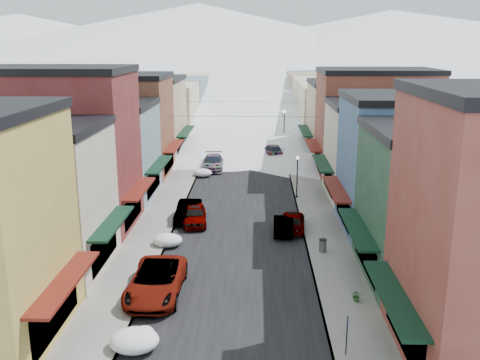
# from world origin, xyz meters

# --- Properties ---
(road) EXTENTS (10.00, 160.00, 0.01)m
(road) POSITION_xyz_m (0.00, 60.00, 0.01)
(road) COLOR black
(road) RESTS_ON ground
(sidewalk_left) EXTENTS (3.20, 160.00, 0.15)m
(sidewalk_left) POSITION_xyz_m (-6.60, 60.00, 0.07)
(sidewalk_left) COLOR gray
(sidewalk_left) RESTS_ON ground
(sidewalk_right) EXTENTS (3.20, 160.00, 0.15)m
(sidewalk_right) POSITION_xyz_m (6.60, 60.00, 0.07)
(sidewalk_right) COLOR gray
(sidewalk_right) RESTS_ON ground
(curb_left) EXTENTS (0.10, 160.00, 0.15)m
(curb_left) POSITION_xyz_m (-5.05, 60.00, 0.07)
(curb_left) COLOR slate
(curb_left) RESTS_ON ground
(curb_right) EXTENTS (0.10, 160.00, 0.15)m
(curb_right) POSITION_xyz_m (5.05, 60.00, 0.07)
(curb_right) COLOR slate
(curb_right) RESTS_ON ground
(bldg_l_cream) EXTENTS (11.30, 8.20, 9.50)m
(bldg_l_cream) POSITION_xyz_m (-13.19, 12.50, 4.76)
(bldg_l_cream) COLOR beige
(bldg_l_cream) RESTS_ON ground
(bldg_l_brick_near) EXTENTS (12.30, 8.20, 12.50)m
(bldg_l_brick_near) POSITION_xyz_m (-13.69, 20.50, 6.26)
(bldg_l_brick_near) COLOR maroon
(bldg_l_brick_near) RESTS_ON ground
(bldg_l_grayblue) EXTENTS (11.30, 9.20, 9.00)m
(bldg_l_grayblue) POSITION_xyz_m (-13.19, 29.00, 4.51)
(bldg_l_grayblue) COLOR gray
(bldg_l_grayblue) RESTS_ON ground
(bldg_l_brick_far) EXTENTS (13.30, 9.20, 11.00)m
(bldg_l_brick_far) POSITION_xyz_m (-14.19, 38.00, 5.51)
(bldg_l_brick_far) COLOR brown
(bldg_l_brick_far) RESTS_ON ground
(bldg_l_tan) EXTENTS (11.30, 11.20, 10.00)m
(bldg_l_tan) POSITION_xyz_m (-13.19, 48.00, 5.01)
(bldg_l_tan) COLOR tan
(bldg_l_tan) RESTS_ON ground
(bldg_r_green) EXTENTS (11.30, 9.20, 9.50)m
(bldg_r_green) POSITION_xyz_m (13.19, 12.00, 4.76)
(bldg_r_green) COLOR #1F412C
(bldg_r_green) RESTS_ON ground
(bldg_r_blue) EXTENTS (11.30, 9.20, 10.50)m
(bldg_r_blue) POSITION_xyz_m (13.19, 21.00, 5.26)
(bldg_r_blue) COLOR #3A5E84
(bldg_r_blue) RESTS_ON ground
(bldg_r_cream) EXTENTS (12.30, 9.20, 9.00)m
(bldg_r_cream) POSITION_xyz_m (13.69, 30.00, 4.51)
(bldg_r_cream) COLOR beige
(bldg_r_cream) RESTS_ON ground
(bldg_r_brick_far) EXTENTS (13.30, 9.20, 11.50)m
(bldg_r_brick_far) POSITION_xyz_m (14.19, 39.00, 5.76)
(bldg_r_brick_far) COLOR maroon
(bldg_r_brick_far) RESTS_ON ground
(bldg_r_tan) EXTENTS (11.30, 11.20, 9.50)m
(bldg_r_tan) POSITION_xyz_m (13.19, 49.00, 4.76)
(bldg_r_tan) COLOR tan
(bldg_r_tan) RESTS_ON ground
(distant_blocks) EXTENTS (34.00, 55.00, 8.00)m
(distant_blocks) POSITION_xyz_m (0.00, 83.00, 4.00)
(distant_blocks) COLOR gray
(distant_blocks) RESTS_ON ground
(mountain_ridge) EXTENTS (670.00, 340.00, 34.00)m
(mountain_ridge) POSITION_xyz_m (-19.47, 277.18, 14.36)
(mountain_ridge) COLOR silver
(mountain_ridge) RESTS_ON ground
(overhead_cables) EXTENTS (16.40, 15.04, 0.04)m
(overhead_cables) POSITION_xyz_m (0.00, 47.50, 6.20)
(overhead_cables) COLOR black
(overhead_cables) RESTS_ON ground
(car_white_suv) EXTENTS (2.97, 6.42, 1.78)m
(car_white_suv) POSITION_xyz_m (-4.30, 9.11, 0.89)
(car_white_suv) COLOR silver
(car_white_suv) RESTS_ON ground
(car_silver_sedan) EXTENTS (2.32, 4.70, 1.54)m
(car_silver_sedan) POSITION_xyz_m (-3.50, 21.63, 0.77)
(car_silver_sedan) COLOR #9EA0A6
(car_silver_sedan) RESTS_ON ground
(car_dark_hatch) EXTENTS (1.84, 4.79, 1.56)m
(car_dark_hatch) POSITION_xyz_m (-4.17, 22.62, 0.78)
(car_dark_hatch) COLOR black
(car_dark_hatch) RESTS_ON ground
(car_silver_wagon) EXTENTS (2.56, 5.80, 1.66)m
(car_silver_wagon) POSITION_xyz_m (-3.58, 40.58, 0.83)
(car_silver_wagon) COLOR #A7A9B0
(car_silver_wagon) RESTS_ON ground
(car_green_sedan) EXTENTS (1.56, 4.19, 1.37)m
(car_green_sedan) POSITION_xyz_m (3.50, 19.78, 0.68)
(car_green_sedan) COLOR black
(car_green_sedan) RESTS_ON ground
(car_gray_suv) EXTENTS (2.16, 4.61, 1.53)m
(car_gray_suv) POSITION_xyz_m (4.30, 20.53, 0.76)
(car_gray_suv) COLOR gray
(car_gray_suv) RESTS_ON ground
(car_black_sedan) EXTENTS (2.84, 5.74, 1.60)m
(car_black_sedan) POSITION_xyz_m (3.50, 47.75, 0.80)
(car_black_sedan) COLOR black
(car_black_sedan) RESTS_ON ground
(car_lane_silver) EXTENTS (2.11, 4.74, 1.58)m
(car_lane_silver) POSITION_xyz_m (-0.98, 53.52, 0.79)
(car_lane_silver) COLOR #96999E
(car_lane_silver) RESTS_ON ground
(car_lane_white) EXTENTS (2.52, 5.42, 1.50)m
(car_lane_white) POSITION_xyz_m (0.71, 64.07, 0.75)
(car_lane_white) COLOR silver
(car_lane_white) RESTS_ON ground
(parking_sign) EXTENTS (0.11, 0.26, 1.96)m
(parking_sign) POSITION_xyz_m (5.65, 3.13, 1.29)
(parking_sign) COLOR black
(parking_sign) RESTS_ON sidewalk_right
(trash_can) EXTENTS (0.54, 0.54, 0.91)m
(trash_can) POSITION_xyz_m (6.04, 15.68, 0.61)
(trash_can) COLOR #555759
(trash_can) RESTS_ON sidewalk_right
(streetlamp_near) EXTENTS (0.33, 0.33, 3.91)m
(streetlamp_near) POSITION_xyz_m (5.20, 29.10, 2.62)
(streetlamp_near) COLOR black
(streetlamp_near) RESTS_ON sidewalk_right
(streetlamp_far) EXTENTS (0.41, 0.41, 4.95)m
(streetlamp_far) POSITION_xyz_m (5.20, 54.71, 3.27)
(streetlamp_far) COLOR black
(streetlamp_far) RESTS_ON sidewalk_right
(planter_near) EXTENTS (0.73, 0.67, 0.67)m
(planter_near) POSITION_xyz_m (7.08, 8.42, 0.49)
(planter_near) COLOR #325C29
(planter_near) RESTS_ON sidewalk_right
(snow_pile_near) EXTENTS (2.38, 2.66, 1.00)m
(snow_pile_near) POSITION_xyz_m (-4.28, 3.50, 0.48)
(snow_pile_near) COLOR white
(snow_pile_near) RESTS_ON ground
(snow_pile_mid) EXTENTS (2.11, 2.50, 0.89)m
(snow_pile_mid) POSITION_xyz_m (-4.88, 16.84, 0.43)
(snow_pile_mid) COLOR white
(snow_pile_mid) RESTS_ON ground
(snow_pile_far) EXTENTS (2.06, 2.47, 0.87)m
(snow_pile_far) POSITION_xyz_m (-4.42, 37.26, 0.42)
(snow_pile_far) COLOR white
(snow_pile_far) RESTS_ON ground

